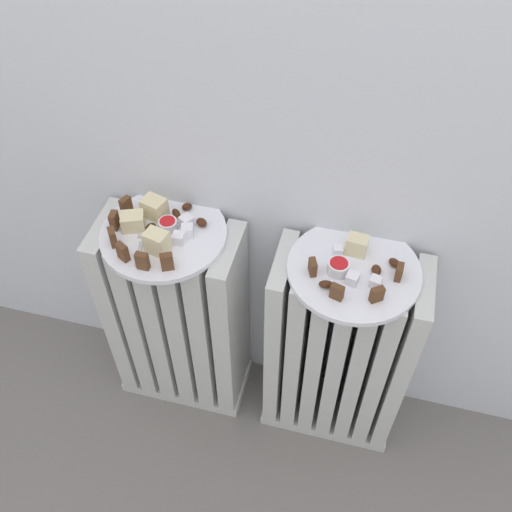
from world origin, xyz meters
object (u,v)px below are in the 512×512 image
at_px(plate_left, 164,234).
at_px(plate_right, 354,270).
at_px(jam_bowl_left, 168,224).
at_px(radiator_right, 337,353).
at_px(radiator_left, 178,319).
at_px(fork, 141,245).
at_px(jam_bowl_right, 338,267).

bearing_deg(plate_left, plate_right, 0.00).
bearing_deg(jam_bowl_left, radiator_right, -2.01).
xyz_separation_m(radiator_left, jam_bowl_left, (0.01, 0.01, 0.33)).
bearing_deg(plate_right, jam_bowl_left, 177.99).
xyz_separation_m(radiator_right, jam_bowl_left, (-0.40, 0.01, 0.33)).
bearing_deg(fork, jam_bowl_left, 58.65).
relative_size(plate_right, jam_bowl_right, 6.14).
bearing_deg(plate_right, fork, -173.73).
distance_m(plate_left, plate_right, 0.41).
relative_size(radiator_left, jam_bowl_right, 13.59).
xyz_separation_m(radiator_left, radiator_right, (0.41, 0.00, 0.00)).
bearing_deg(jam_bowl_right, jam_bowl_left, 175.16).
xyz_separation_m(plate_left, fork, (-0.03, -0.05, 0.01)).
relative_size(radiator_left, radiator_right, 1.00).
bearing_deg(plate_left, jam_bowl_right, -2.63).
bearing_deg(jam_bowl_right, radiator_right, 29.21).
distance_m(plate_left, jam_bowl_right, 0.38).
bearing_deg(radiator_right, fork, -173.73).
bearing_deg(plate_right, plate_left, 180.00).
xyz_separation_m(radiator_right, jam_bowl_right, (-0.03, -0.02, 0.33)).
bearing_deg(plate_right, radiator_left, 180.00).
distance_m(jam_bowl_left, fork, 0.07).
xyz_separation_m(radiator_left, plate_left, (0.00, -0.00, 0.31)).
relative_size(radiator_right, fork, 5.79).
relative_size(plate_left, jam_bowl_left, 6.67).
height_order(plate_left, jam_bowl_right, jam_bowl_right).
bearing_deg(jam_bowl_right, plate_right, 29.21).
height_order(plate_right, jam_bowl_left, jam_bowl_left).
bearing_deg(radiator_left, plate_right, -0.00).
bearing_deg(radiator_left, plate_left, -90.00).
distance_m(radiator_left, fork, 0.32).
distance_m(plate_left, jam_bowl_left, 0.02).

